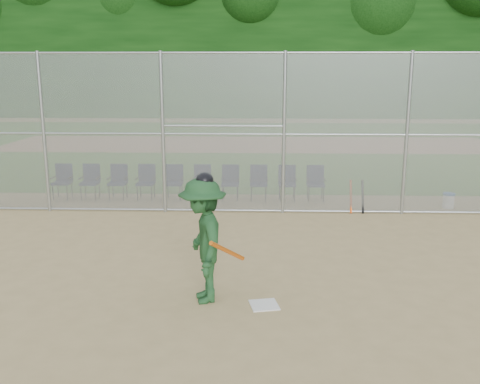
{
  "coord_description": "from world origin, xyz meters",
  "views": [
    {
      "loc": [
        0.36,
        -8.17,
        3.53
      ],
      "look_at": [
        0.0,
        2.5,
        1.1
      ],
      "focal_mm": 40.0,
      "sensor_mm": 36.0,
      "label": 1
    }
  ],
  "objects_px": {
    "home_plate": "(264,305)",
    "chair_0": "(62,182)",
    "batter_at_plate": "(203,240)",
    "water_cooler": "(448,200)"
  },
  "relations": [
    {
      "from": "batter_at_plate",
      "to": "home_plate",
      "type": "bearing_deg",
      "value": -11.2
    },
    {
      "from": "batter_at_plate",
      "to": "chair_0",
      "type": "height_order",
      "value": "batter_at_plate"
    },
    {
      "from": "batter_at_plate",
      "to": "water_cooler",
      "type": "xyz_separation_m",
      "value": [
        5.86,
        6.0,
        -0.79
      ]
    },
    {
      "from": "home_plate",
      "to": "batter_at_plate",
      "type": "xyz_separation_m",
      "value": [
        -0.95,
        0.19,
        0.98
      ]
    },
    {
      "from": "water_cooler",
      "to": "chair_0",
      "type": "bearing_deg",
      "value": 176.17
    },
    {
      "from": "home_plate",
      "to": "water_cooler",
      "type": "height_order",
      "value": "water_cooler"
    },
    {
      "from": "home_plate",
      "to": "chair_0",
      "type": "relative_size",
      "value": 0.44
    },
    {
      "from": "home_plate",
      "to": "chair_0",
      "type": "xyz_separation_m",
      "value": [
        -5.62,
        6.89,
        0.47
      ]
    },
    {
      "from": "water_cooler",
      "to": "chair_0",
      "type": "xyz_separation_m",
      "value": [
        -10.53,
        0.7,
        0.28
      ]
    },
    {
      "from": "batter_at_plate",
      "to": "water_cooler",
      "type": "height_order",
      "value": "batter_at_plate"
    }
  ]
}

